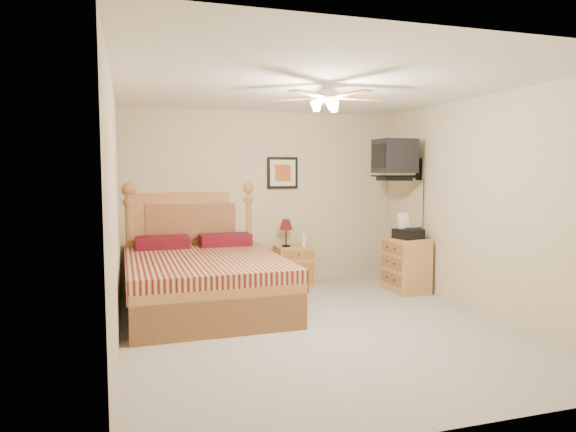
{
  "coord_description": "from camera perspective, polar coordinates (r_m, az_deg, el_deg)",
  "views": [
    {
      "loc": [
        -1.87,
        -4.94,
        1.64
      ],
      "look_at": [
        -0.06,
        0.9,
        1.11
      ],
      "focal_mm": 32.0,
      "sensor_mm": 36.0,
      "label": 1
    }
  ],
  "objects": [
    {
      "name": "floor",
      "position": [
        5.53,
        3.43,
        -12.3
      ],
      "size": [
        4.5,
        4.5,
        0.0
      ],
      "primitive_type": "plane",
      "color": "#9C968D",
      "rests_on": "ground"
    },
    {
      "name": "ceiling",
      "position": [
        5.35,
        3.57,
        14.19
      ],
      "size": [
        4.0,
        4.5,
        0.04
      ],
      "primitive_type": "cube",
      "color": "white",
      "rests_on": "ground"
    },
    {
      "name": "wall_back",
      "position": [
        7.44,
        -2.65,
        1.95
      ],
      "size": [
        4.0,
        0.04,
        2.5
      ],
      "primitive_type": "cube",
      "color": "#C1B18E",
      "rests_on": "ground"
    },
    {
      "name": "wall_front",
      "position": [
        3.3,
        17.47,
        -2.1
      ],
      "size": [
        4.0,
        0.04,
        2.5
      ],
      "primitive_type": "cube",
      "color": "#C1B18E",
      "rests_on": "ground"
    },
    {
      "name": "wall_left",
      "position": [
        4.96,
        -18.66,
        0.17
      ],
      "size": [
        0.04,
        4.5,
        2.5
      ],
      "primitive_type": "cube",
      "color": "#C1B18E",
      "rests_on": "ground"
    },
    {
      "name": "wall_right",
      "position": [
        6.29,
        20.8,
        1.08
      ],
      "size": [
        0.04,
        4.5,
        2.5
      ],
      "primitive_type": "cube",
      "color": "#C1B18E",
      "rests_on": "ground"
    },
    {
      "name": "bed",
      "position": [
        6.18,
        -9.31,
        -3.37
      ],
      "size": [
        1.8,
        2.35,
        1.5
      ],
      "primitive_type": null,
      "rotation": [
        0.0,
        0.0,
        0.01
      ],
      "color": "#A26838",
      "rests_on": "ground"
    },
    {
      "name": "nightstand",
      "position": [
        7.43,
        0.69,
        -5.55
      ],
      "size": [
        0.53,
        0.4,
        0.57
      ],
      "primitive_type": "cube",
      "rotation": [
        0.0,
        0.0,
        0.02
      ],
      "color": "#C2814E",
      "rests_on": "ground"
    },
    {
      "name": "table_lamp",
      "position": [
        7.34,
        -0.22,
        -1.88
      ],
      "size": [
        0.25,
        0.25,
        0.39
      ],
      "primitive_type": null,
      "rotation": [
        0.0,
        0.0,
        0.2
      ],
      "color": "#5B1312",
      "rests_on": "nightstand"
    },
    {
      "name": "lotion_bottle",
      "position": [
        7.39,
        1.78,
        -2.5
      ],
      "size": [
        0.09,
        0.1,
        0.22
      ],
      "primitive_type": "imported",
      "rotation": [
        0.0,
        0.0,
        0.11
      ],
      "color": "silver",
      "rests_on": "nightstand"
    },
    {
      "name": "framed_picture",
      "position": [
        7.48,
        -0.61,
        4.81
      ],
      "size": [
        0.46,
        0.04,
        0.46
      ],
      "primitive_type": "cube",
      "color": "black",
      "rests_on": "wall_back"
    },
    {
      "name": "dresser",
      "position": [
        7.23,
        12.99,
        -5.28
      ],
      "size": [
        0.44,
        0.63,
        0.74
      ],
      "primitive_type": "cube",
      "rotation": [
        0.0,
        0.0,
        -0.01
      ],
      "color": "#B37E3B",
      "rests_on": "ground"
    },
    {
      "name": "fax_machine",
      "position": [
        7.06,
        13.23,
        -1.09
      ],
      "size": [
        0.38,
        0.4,
        0.34
      ],
      "primitive_type": null,
      "rotation": [
        0.0,
        0.0,
        0.2
      ],
      "color": "black",
      "rests_on": "dresser"
    },
    {
      "name": "magazine_lower",
      "position": [
        7.32,
        11.85,
        -2.1
      ],
      "size": [
        0.23,
        0.29,
        0.03
      ],
      "primitive_type": "imported",
      "rotation": [
        0.0,
        0.0,
        -0.09
      ],
      "color": "beige",
      "rests_on": "dresser"
    },
    {
      "name": "magazine_upper",
      "position": [
        7.32,
        11.74,
        -1.9
      ],
      "size": [
        0.22,
        0.3,
        0.02
      ],
      "primitive_type": "imported",
      "rotation": [
        0.0,
        0.0,
        -0.01
      ],
      "color": "gray",
      "rests_on": "magazine_lower"
    },
    {
      "name": "wall_tv",
      "position": [
        7.25,
        12.8,
        6.18
      ],
      "size": [
        0.56,
        0.46,
        0.58
      ],
      "primitive_type": null,
      "color": "black",
      "rests_on": "wall_right"
    },
    {
      "name": "ceiling_fan",
      "position": [
        5.15,
        4.38,
        12.97
      ],
      "size": [
        1.14,
        1.14,
        0.28
      ],
      "primitive_type": null,
      "color": "white",
      "rests_on": "ceiling"
    }
  ]
}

